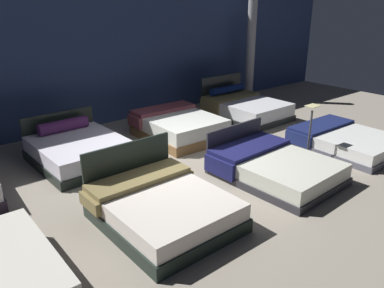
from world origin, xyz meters
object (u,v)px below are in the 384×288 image
bed_5 (79,150)px  price_sign (309,139)px  support_pillar (251,44)px  bed_2 (273,166)px  bed_3 (345,140)px  bed_1 (162,207)px  bed_7 (244,108)px  bed_6 (179,126)px

bed_5 → price_sign: 4.56m
bed_5 → support_pillar: (6.25, 1.31, 1.50)m
bed_2 → support_pillar: 5.86m
bed_3 → bed_2: bearing=179.6°
bed_1 → support_pillar: size_ratio=0.56×
bed_7 → bed_3: bearing=-90.9°
bed_3 → bed_7: size_ratio=0.99×
bed_3 → bed_7: bearing=90.6°
bed_2 → price_sign: 1.20m
price_sign → bed_7: bearing=67.8°
bed_7 → bed_1: bearing=-149.2°
bed_1 → bed_7: 5.56m
price_sign → bed_5: bearing=142.4°
bed_2 → bed_3: (2.32, -0.05, -0.03)m
bed_3 → bed_6: size_ratio=1.06×
bed_3 → price_sign: bearing=174.0°
bed_3 → bed_6: bed_6 is taller
bed_7 → bed_6: bearing=-176.4°
bed_2 → bed_5: bearing=127.9°
bed_2 → support_pillar: support_pillar is taller
bed_6 → price_sign: price_sign is taller
bed_1 → bed_6: bed_1 is taller
bed_2 → bed_5: 3.76m
bed_1 → bed_2: bed_1 is taller
bed_1 → bed_3: 4.73m
bed_2 → support_pillar: bearing=45.2°
bed_2 → bed_5: (-2.43, 2.86, 0.04)m
bed_5 → support_pillar: support_pillar is taller
bed_6 → bed_1: bearing=-130.2°
support_pillar → bed_3: bearing=-109.5°
bed_5 → price_sign: size_ratio=1.76×
bed_2 → bed_6: 2.77m
bed_6 → bed_7: size_ratio=0.93×
bed_2 → bed_6: size_ratio=1.10×
bed_7 → bed_5: bearing=-179.6°
price_sign → support_pillar: size_ratio=0.32×
price_sign → support_pillar: (2.64, 4.09, 1.31)m
bed_7 → support_pillar: (1.48, 1.24, 1.49)m
support_pillar → bed_2: bearing=-132.5°
bed_6 → price_sign: (1.21, -2.68, 0.17)m
bed_1 → bed_5: (-0.02, 2.82, 0.01)m
bed_2 → bed_6: (-0.04, 2.77, 0.05)m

